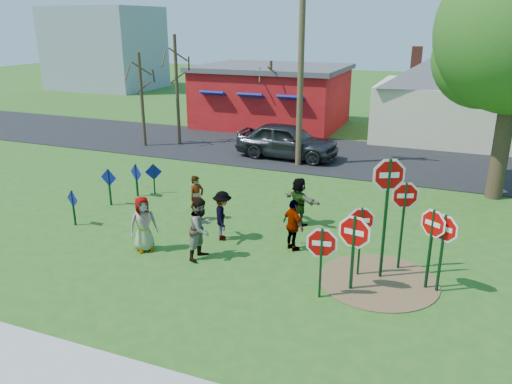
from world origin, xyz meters
TOP-DOWN VIEW (x-y plane):
  - ground at (0.00, 0.00)m, footprint 120.00×120.00m
  - sidewalk at (0.00, -7.20)m, footprint 22.00×1.80m
  - road at (0.00, 11.50)m, footprint 120.00×7.50m
  - dirt_patch at (4.50, -1.00)m, footprint 3.20×3.20m
  - red_building at (-5.50, 17.99)m, footprint 9.40×7.69m
  - cream_house at (5.50, 18.00)m, footprint 9.40×9.40m
  - distant_building at (-28.00, 30.00)m, footprint 10.00×8.00m
  - stop_sign_a at (3.25, -2.38)m, footprint 1.05×0.20m
  - stop_sign_b at (4.52, -0.77)m, footprint 1.05×0.55m
  - stop_sign_c at (5.71, -0.93)m, footprint 0.83×0.57m
  - stop_sign_d at (4.91, -0.08)m, footprint 0.94×0.42m
  - stop_sign_e at (3.90, -1.70)m, footprint 1.15×0.22m
  - stop_sign_f at (5.99, -0.99)m, footprint 0.86×0.47m
  - stop_sign_g at (3.92, -0.86)m, footprint 0.91×0.32m
  - blue_diamond_a at (-5.73, -0.91)m, footprint 0.59×0.21m
  - blue_diamond_b at (-5.83, 1.16)m, footprint 0.68×0.06m
  - blue_diamond_c at (-5.49, 2.40)m, footprint 0.68×0.29m
  - blue_diamond_d at (-5.04, 2.94)m, footprint 0.60×0.34m
  - person_a at (-2.40, -1.69)m, footprint 0.95×0.99m
  - person_b at (-2.08, 1.08)m, footprint 0.58×0.69m
  - person_c at (-0.54, -1.50)m, footprint 0.83×1.00m
  - person_d at (-0.54, -0.08)m, footprint 0.99×1.19m
  - person_e at (1.77, 0.01)m, footprint 0.99×0.87m
  - person_f at (1.33, 2.01)m, footprint 1.61×1.11m
  - suv at (-1.80, 10.14)m, footprint 5.23×2.28m
  - utility_pole at (-0.88, 9.08)m, footprint 2.22×0.28m
  - bare_tree_west at (-9.98, 9.67)m, footprint 1.80×1.80m
  - bare_tree_east at (-4.39, 14.70)m, footprint 1.80×1.80m
  - bare_tree_mid at (-8.43, 10.81)m, footprint 1.80×1.80m

SIDE VIEW (x-z plane):
  - ground at x=0.00m, z-range 0.00..0.00m
  - dirt_patch at x=4.50m, z-range 0.00..0.03m
  - road at x=0.00m, z-range 0.00..0.04m
  - sidewalk at x=0.00m, z-range 0.00..0.08m
  - blue_diamond_d at x=-5.04m, z-range 0.14..1.39m
  - blue_diamond_a at x=-5.73m, z-range 0.15..1.41m
  - person_d at x=-0.54m, z-range 0.00..1.60m
  - person_e at x=1.77m, z-range 0.00..1.61m
  - person_b at x=-2.08m, z-range 0.00..1.61m
  - blue_diamond_c at x=-5.49m, z-range 0.15..1.49m
  - person_f at x=1.33m, z-range 0.00..1.67m
  - person_a at x=-2.40m, z-range 0.00..1.71m
  - blue_diamond_b at x=-5.83m, z-range 0.18..1.61m
  - suv at x=-1.80m, z-range 0.04..1.79m
  - person_c at x=-0.54m, z-range 0.00..1.87m
  - stop_sign_a at x=3.25m, z-range 0.34..2.36m
  - stop_sign_g at x=3.92m, z-range 0.40..2.50m
  - stop_sign_e at x=3.90m, z-range 0.37..2.57m
  - stop_sign_f at x=5.99m, z-range 0.48..2.73m
  - stop_sign_c at x=5.71m, z-range 0.45..2.78m
  - stop_sign_d at x=4.91m, z-range 0.61..3.30m
  - red_building at x=-5.50m, z-range 0.02..3.92m
  - stop_sign_b at x=4.52m, z-range 0.81..4.32m
  - bare_tree_east at x=-4.39m, z-range 0.65..5.11m
  - cream_house at x=5.50m, z-range -0.33..6.17m
  - bare_tree_west at x=-9.98m, z-range 0.75..5.82m
  - bare_tree_mid at x=-8.43m, z-range 0.88..6.85m
  - distant_building at x=-28.00m, z-range 0.00..8.00m
  - utility_pole at x=-0.88m, z-range 0.24..9.30m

